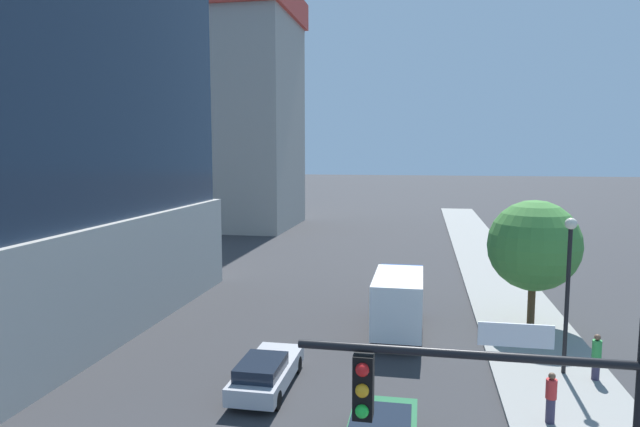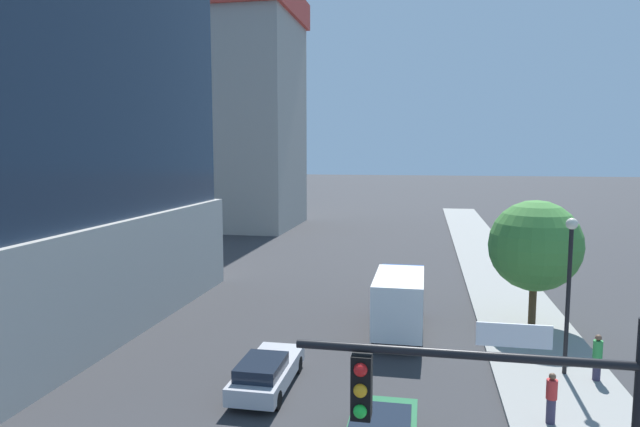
% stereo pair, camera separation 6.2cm
% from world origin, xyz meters
% --- Properties ---
extents(sidewalk, '(4.51, 120.00, 0.15)m').
position_xyz_m(sidewalk, '(8.32, 20.00, 0.07)').
color(sidewalk, gray).
rests_on(sidewalk, ground).
extents(construction_building, '(16.40, 18.24, 36.70)m').
position_xyz_m(construction_building, '(-17.98, 56.60, 14.55)').
color(construction_building, '#9E9B93').
rests_on(construction_building, ground).
extents(street_lamp, '(0.44, 0.44, 6.04)m').
position_xyz_m(street_lamp, '(8.74, 17.66, 4.08)').
color(street_lamp, black).
rests_on(street_lamp, sidewalk).
extents(street_tree, '(4.42, 4.42, 6.18)m').
position_xyz_m(street_tree, '(8.63, 23.70, 4.11)').
color(street_tree, brown).
rests_on(street_tree, sidewalk).
extents(car_silver, '(1.75, 4.65, 1.34)m').
position_xyz_m(car_silver, '(-2.21, 14.40, 0.68)').
color(car_silver, '#B7B7BC').
rests_on(car_silver, ground).
extents(car_white, '(1.85, 4.35, 1.52)m').
position_xyz_m(car_white, '(2.25, 29.72, 0.75)').
color(car_white, silver).
rests_on(car_white, ground).
extents(box_truck, '(2.24, 6.84, 2.99)m').
position_xyz_m(box_truck, '(2.25, 21.73, 1.69)').
color(box_truck, '#1E4799').
rests_on(box_truck, ground).
extents(pedestrian_red_shirt, '(0.34, 0.34, 1.64)m').
position_xyz_m(pedestrian_red_shirt, '(7.35, 13.41, 0.98)').
color(pedestrian_red_shirt, '#38334C').
rests_on(pedestrian_red_shirt, sidewalk).
extents(pedestrian_green_shirt, '(0.34, 0.34, 1.75)m').
position_xyz_m(pedestrian_green_shirt, '(9.76, 17.22, 1.04)').
color(pedestrian_green_shirt, '#38334C').
rests_on(pedestrian_green_shirt, sidewalk).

